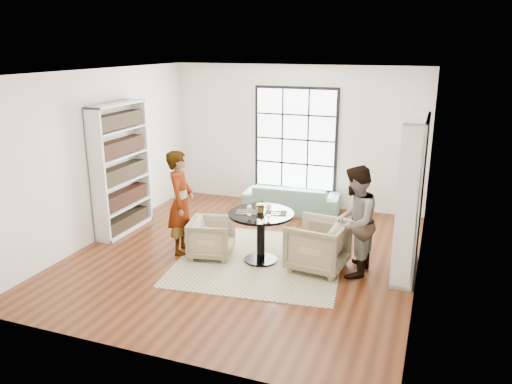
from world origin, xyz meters
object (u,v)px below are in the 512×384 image
at_px(armchair_right, 317,245).
at_px(person_right, 354,222).
at_px(pedestal_table, 261,226).
at_px(sofa, 292,198).
at_px(person_left, 181,202).
at_px(wine_glass_right, 268,207).
at_px(armchair_left, 212,238).
at_px(flower_centerpiece, 261,205).
at_px(wine_glass_left, 249,208).

bearing_deg(armchair_right, person_right, 96.71).
height_order(pedestal_table, person_right, person_right).
distance_m(sofa, person_right, 3.12).
height_order(armchair_right, person_left, person_left).
xyz_separation_m(pedestal_table, sofa, (-0.24, 2.60, -0.31)).
bearing_deg(pedestal_table, wine_glass_right, -32.67).
bearing_deg(armchair_left, person_left, 77.79).
bearing_deg(flower_centerpiece, armchair_right, 1.64).
bearing_deg(armchair_left, armchair_right, -97.70).
xyz_separation_m(sofa, wine_glass_right, (0.40, -2.70, 0.69)).
bearing_deg(person_left, armchair_right, -101.64).
distance_m(armchair_left, wine_glass_right, 1.19).
bearing_deg(person_left, wine_glass_right, -105.61).
xyz_separation_m(person_left, person_right, (2.86, 0.14, -0.02)).
bearing_deg(armchair_left, wine_glass_right, -103.03).
xyz_separation_m(pedestal_table, person_left, (-1.39, -0.09, 0.28)).
bearing_deg(armchair_left, sofa, -24.67).
bearing_deg(sofa, armchair_right, 110.42).
bearing_deg(sofa, wine_glass_right, 94.33).
bearing_deg(sofa, armchair_left, 73.42).
distance_m(person_right, wine_glass_left, 1.62).
bearing_deg(wine_glass_left, person_right, 8.00).
bearing_deg(armchair_left, person_right, -98.77).
relative_size(person_left, person_right, 1.03).
relative_size(pedestal_table, flower_centerpiece, 4.52).
xyz_separation_m(pedestal_table, wine_glass_right, (0.16, -0.10, 0.38)).
distance_m(armchair_left, person_left, 0.78).
relative_size(armchair_right, flower_centerpiece, 3.74).
xyz_separation_m(person_right, flower_centerpiece, (-1.47, -0.03, 0.10)).
distance_m(person_left, wine_glass_right, 1.55).
distance_m(armchair_right, wine_glass_right, 0.97).
relative_size(wine_glass_left, flower_centerpiece, 0.74).
xyz_separation_m(sofa, armchair_left, (-0.59, -2.68, 0.03)).
bearing_deg(person_right, wine_glass_left, -78.73).
bearing_deg(armchair_right, wine_glass_left, -71.20).
relative_size(person_right, flower_centerpiece, 7.35).
bearing_deg(armchair_right, person_left, -79.84).
bearing_deg(armchair_right, sofa, -148.74).
bearing_deg(pedestal_table, armchair_left, -174.00).
bearing_deg(person_left, wine_glass_left, -109.02).
distance_m(person_right, flower_centerpiece, 1.48).
relative_size(person_right, wine_glass_right, 8.37).
relative_size(person_right, wine_glass_left, 9.90).
height_order(person_right, flower_centerpiece, person_right).
relative_size(armchair_left, flower_centerpiece, 3.06).
xyz_separation_m(armchair_left, armchair_right, (1.76, 0.14, 0.07)).
bearing_deg(armchair_left, wine_glass_left, -109.21).
relative_size(pedestal_table, armchair_left, 1.48).
distance_m(armchair_right, person_left, 2.36).
xyz_separation_m(pedestal_table, armchair_right, (0.92, 0.05, -0.21)).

